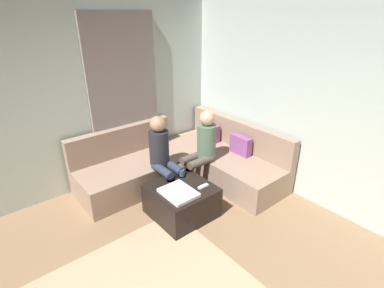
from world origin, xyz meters
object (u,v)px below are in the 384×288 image
object	(u,v)px
game_remote	(203,186)
person_on_couch_back	(201,147)
ottoman	(182,201)
person_on_couch_side	(163,155)
sectional_couch	(186,163)
coffee_mug	(182,173)

from	to	relation	value
game_remote	person_on_couch_back	size ratio (longest dim) A/B	0.12
ottoman	person_on_couch_side	size ratio (longest dim) A/B	0.63
sectional_couch	person_on_couch_back	world-z (taller)	person_on_couch_back
ottoman	person_on_couch_back	distance (m)	0.88
sectional_couch	person_on_couch_side	xyz separation A→B (m)	(0.15, -0.52, 0.38)
sectional_couch	coffee_mug	xyz separation A→B (m)	(0.45, -0.43, 0.19)
game_remote	person_on_couch_back	xyz separation A→B (m)	(-0.55, 0.44, 0.23)
game_remote	person_on_couch_back	bearing A→B (deg)	141.01
coffee_mug	person_on_couch_side	size ratio (longest dim) A/B	0.08
sectional_couch	coffee_mug	distance (m)	0.65
coffee_mug	person_on_couch_back	world-z (taller)	person_on_couch_back
sectional_couch	person_on_couch_side	size ratio (longest dim) A/B	2.12
coffee_mug	game_remote	distance (m)	0.40
coffee_mug	game_remote	bearing A→B (deg)	5.71
person_on_couch_back	person_on_couch_side	size ratio (longest dim) A/B	1.00
game_remote	coffee_mug	bearing A→B (deg)	-174.29
sectional_couch	ottoman	distance (m)	0.91
person_on_couch_side	game_remote	bearing A→B (deg)	100.73
sectional_couch	person_on_couch_side	world-z (taller)	person_on_couch_side
game_remote	person_on_couch_side	size ratio (longest dim) A/B	0.12
person_on_couch_side	ottoman	bearing A→B (deg)	80.57
sectional_couch	game_remote	world-z (taller)	sectional_couch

